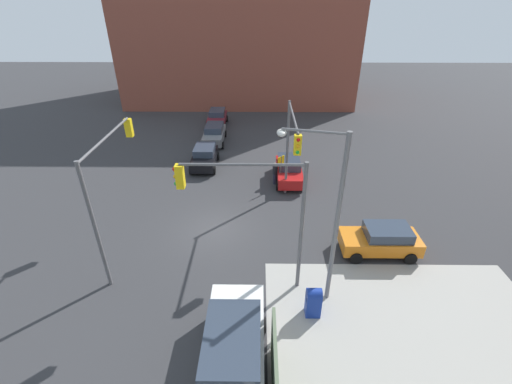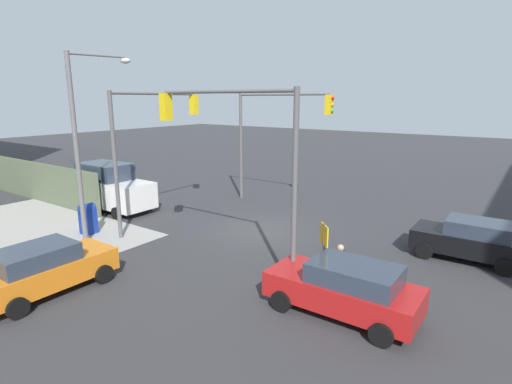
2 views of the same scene
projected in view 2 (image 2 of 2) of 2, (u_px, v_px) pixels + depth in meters
name	position (u px, v px, depth m)	size (l,w,h in m)	color
ground_plane	(259.00, 230.00, 19.17)	(120.00, 120.00, 0.00)	#333335
construction_fence	(18.00, 177.00, 25.86)	(17.69, 0.12, 2.40)	#56664C
traffic_signal_nw_corner	(236.00, 145.00, 13.29)	(5.95, 0.36, 6.50)	#59595B
traffic_signal_se_corner	(274.00, 125.00, 22.87)	(6.15, 0.36, 6.50)	#59595B
traffic_signal_ne_corner	(150.00, 132.00, 18.70)	(0.36, 5.36, 6.50)	#59595B
street_lamp_corner	(84.00, 134.00, 16.66)	(0.92, 2.62, 8.00)	slate
warning_sign_two_way	(324.00, 247.00, 12.43)	(0.48, 0.48, 2.40)	#4C4C4C
mailbox_blue	(88.00, 218.00, 18.52)	(0.56, 0.64, 1.43)	navy
coupe_orange	(45.00, 268.00, 12.81)	(2.02, 4.11, 1.62)	orange
sedan_red	(345.00, 288.00, 11.48)	(4.38, 2.02, 1.62)	#B21919
coupe_black	(470.00, 239.00, 15.44)	(3.99, 2.02, 1.62)	black
van_white_delivery	(110.00, 187.00, 22.54)	(5.40, 2.32, 2.62)	white
pedestrian_crossing	(339.00, 269.00, 12.68)	(0.36, 0.36, 1.69)	black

